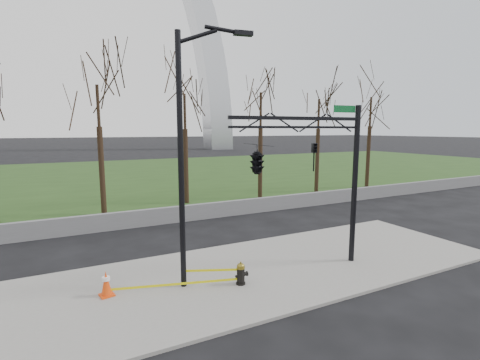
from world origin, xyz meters
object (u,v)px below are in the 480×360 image
fire_hydrant (241,274)px  traffic_cone (106,283)px  street_light (188,143)px  traffic_signal_mast (278,159)px

fire_hydrant → traffic_cone: bearing=164.7°
street_light → traffic_signal_mast: size_ratio=1.37×
fire_hydrant → traffic_signal_mast: bearing=10.9°
fire_hydrant → traffic_signal_mast: 4.01m
traffic_signal_mast → traffic_cone: bearing=177.7°
fire_hydrant → traffic_cone: traffic_cone is taller
fire_hydrant → traffic_signal_mast: (1.54, 0.29, 3.70)m
traffic_signal_mast → fire_hydrant: bearing=-163.1°
traffic_cone → traffic_signal_mast: 6.71m
traffic_signal_mast → street_light: bearing=178.9°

